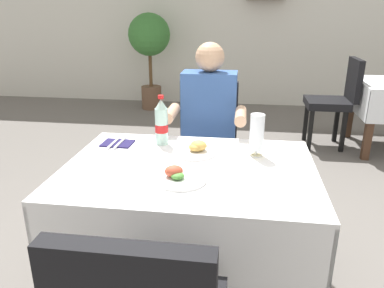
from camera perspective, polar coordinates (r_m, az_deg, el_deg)
The scene contains 12 objects.
ground_plane at distance 2.25m, azimuth 3.36°, elevation -20.61°, with size 11.00×11.00×0.00m, color #66605B.
back_wall at distance 6.05m, azimuth 7.30°, elevation 19.66°, with size 11.00×0.12×2.89m, color silver.
main_dining_table at distance 1.91m, azimuth -0.42°, elevation -7.92°, with size 1.22×0.89×0.74m.
chair_far_diner_seat at distance 2.68m, azimuth 2.19°, elevation 0.12°, with size 0.44×0.50×0.97m.
seated_diner_far at distance 2.52m, azimuth 2.45°, elevation 2.61°, with size 0.50×0.46×1.26m.
plate_near_camera at distance 1.69m, azimuth -2.04°, elevation -4.99°, with size 0.23×0.23×0.06m.
plate_far_diner at distance 1.99m, azimuth 0.64°, elevation -0.80°, with size 0.23×0.23×0.07m.
beer_glass_left at distance 1.96m, azimuth 9.81°, elevation 1.39°, with size 0.07×0.07×0.22m.
cola_bottle_primary at distance 2.11m, azimuth -4.66°, elevation 3.20°, with size 0.07×0.07×0.28m.
napkin_cutlery_set at distance 2.17m, azimuth -11.24°, elevation 0.13°, with size 0.18×0.19×0.01m.
background_chair_left at distance 4.36m, azimuth 21.04°, elevation 6.61°, with size 0.50×0.44×0.97m.
potted_plant_corner at distance 5.71m, azimuth -6.47°, elevation 15.05°, with size 0.61×0.61×1.40m.
Camera 1 is at (0.11, -1.71, 1.46)m, focal length 35.13 mm.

